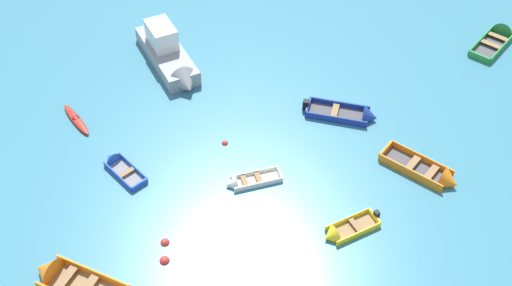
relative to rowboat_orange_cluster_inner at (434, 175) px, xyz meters
name	(u,v)px	position (x,y,z in m)	size (l,w,h in m)	color
rowboat_orange_cluster_inner	(434,175)	(0.00, 0.00, 0.00)	(4.21, 3.20, 1.24)	#4C4C51
rowboat_green_far_back	(499,36)	(5.10, 13.06, -0.02)	(3.45, 4.38, 1.36)	#4C4C51
motor_launch_grey_outer_right	(169,56)	(-15.53, 7.38, 0.53)	(5.41, 6.76, 2.61)	gray
rowboat_blue_center	(118,164)	(-16.24, -1.38, -0.06)	(2.81, 2.52, 0.92)	gray
rowboat_yellow_far_right	(341,232)	(-4.57, -4.19, -0.06)	(2.87, 2.42, 0.93)	#99754C
rowboat_deep_blue_far_left	(355,115)	(-4.08, 4.06, -0.02)	(4.28, 1.81, 1.27)	#4C4C51
rowboat_orange_foreground_center	(65,279)	(-16.48, -8.44, 0.04)	(4.79, 2.72, 1.45)	#99754C
kayak_red_midfield_right	(76,119)	(-19.56, 1.69, -0.07)	(2.46, 2.53, 0.29)	red
rowboat_white_back_row_center	(242,182)	(-9.66, -1.72, -0.08)	(2.99, 1.96, 0.81)	beige
mooring_buoy_midfield	(225,143)	(-11.00, 1.04, -0.21)	(0.34, 0.34, 0.34)	red
mooring_buoy_between_boats_left	(165,243)	(-12.65, -5.79, -0.21)	(0.43, 0.43, 0.43)	red
mooring_buoy_far_field	(165,261)	(-12.43, -6.77, -0.21)	(0.46, 0.46, 0.46)	red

